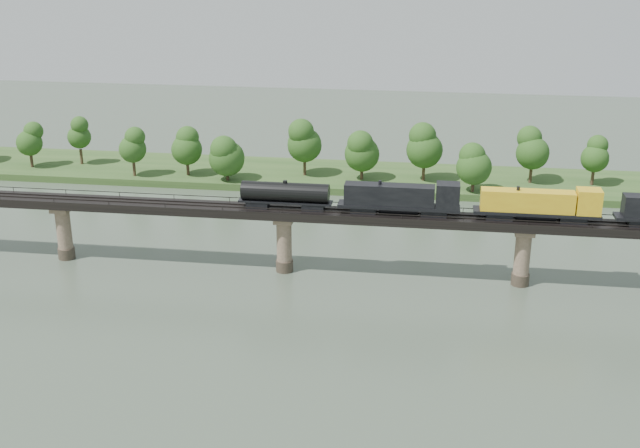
# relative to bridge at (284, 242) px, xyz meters

# --- Properties ---
(ground) EXTENTS (400.00, 400.00, 0.00)m
(ground) POSITION_rel_bridge_xyz_m (0.00, -30.00, -5.46)
(ground) COLOR #374536
(ground) RESTS_ON ground
(far_bank) EXTENTS (300.00, 24.00, 1.60)m
(far_bank) POSITION_rel_bridge_xyz_m (0.00, 55.00, -4.66)
(far_bank) COLOR #2B491D
(far_bank) RESTS_ON ground
(bridge) EXTENTS (236.00, 30.00, 11.50)m
(bridge) POSITION_rel_bridge_xyz_m (0.00, 0.00, 0.00)
(bridge) COLOR #473A2D
(bridge) RESTS_ON ground
(bridge_superstructure) EXTENTS (220.00, 4.90, 0.75)m
(bridge_superstructure) POSITION_rel_bridge_xyz_m (0.00, 0.00, 6.33)
(bridge_superstructure) COLOR black
(bridge_superstructure) RESTS_ON bridge
(far_treeline) EXTENTS (289.06, 17.54, 13.60)m
(far_treeline) POSITION_rel_bridge_xyz_m (-8.21, 50.52, 3.37)
(far_treeline) COLOR #382619
(far_treeline) RESTS_ON far_bank
(freight_train) EXTENTS (81.41, 3.17, 5.60)m
(freight_train) POSITION_rel_bridge_xyz_m (34.34, 0.00, 8.72)
(freight_train) COLOR black
(freight_train) RESTS_ON bridge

